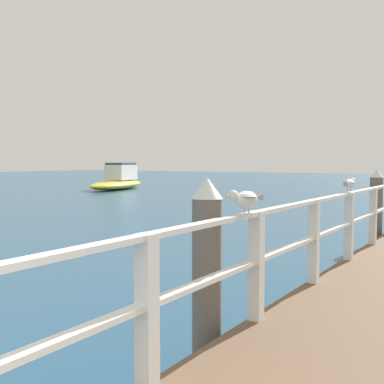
% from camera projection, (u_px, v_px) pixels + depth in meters
% --- Properties ---
extents(dock_piling_near, '(0.29, 0.29, 1.73)m').
position_uv_depth(dock_piling_near, '(207.00, 268.00, 4.44)').
color(dock_piling_near, '#6B6056').
rests_on(dock_piling_near, ground_plane).
extents(dock_piling_far, '(0.29, 0.29, 1.73)m').
position_uv_depth(dock_piling_far, '(376.00, 207.00, 10.59)').
color(dock_piling_far, '#6B6056').
rests_on(dock_piling_far, ground_plane).
extents(seagull_foreground, '(0.22, 0.47, 0.21)m').
position_uv_depth(seagull_foreground, '(245.00, 198.00, 4.22)').
color(seagull_foreground, white).
rests_on(seagull_foreground, pier_railing).
extents(seagull_background, '(0.18, 0.48, 0.21)m').
position_uv_depth(seagull_background, '(350.00, 183.00, 7.18)').
color(seagull_background, white).
rests_on(seagull_background, pier_railing).
extents(boat_2, '(3.86, 7.03, 1.83)m').
position_uv_depth(boat_2, '(118.00, 180.00, 32.59)').
color(boat_2, gold).
rests_on(boat_2, ground_plane).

